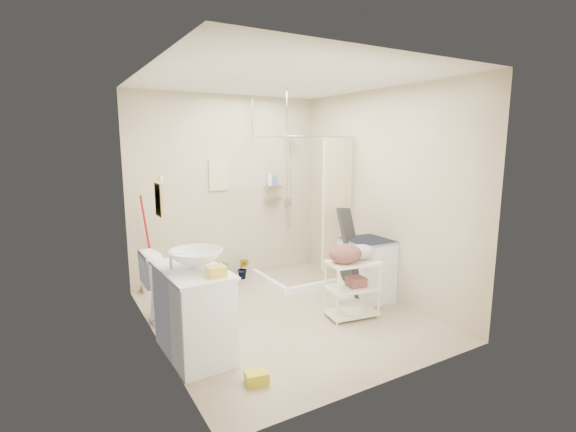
{
  "coord_description": "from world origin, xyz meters",
  "views": [
    {
      "loc": [
        -2.23,
        -3.91,
        1.95
      ],
      "look_at": [
        0.19,
        0.25,
        1.1
      ],
      "focal_mm": 26.0,
      "sensor_mm": 36.0,
      "label": 1
    }
  ],
  "objects_px": {
    "toilet": "(179,283)",
    "laundry_rack": "(352,284)",
    "vanity": "(193,312)",
    "washing_machine": "(367,270)"
  },
  "relations": [
    {
      "from": "toilet",
      "to": "laundry_rack",
      "type": "relative_size",
      "value": 1.02
    },
    {
      "from": "toilet",
      "to": "laundry_rack",
      "type": "xyz_separation_m",
      "value": [
        1.68,
        -0.96,
        -0.01
      ]
    },
    {
      "from": "vanity",
      "to": "washing_machine",
      "type": "height_order",
      "value": "vanity"
    },
    {
      "from": "vanity",
      "to": "toilet",
      "type": "distance_m",
      "value": 0.89
    },
    {
      "from": "vanity",
      "to": "washing_machine",
      "type": "bearing_deg",
      "value": 4.3
    },
    {
      "from": "vanity",
      "to": "laundry_rack",
      "type": "relative_size",
      "value": 1.21
    },
    {
      "from": "washing_machine",
      "to": "vanity",
      "type": "bearing_deg",
      "value": -171.56
    },
    {
      "from": "toilet",
      "to": "washing_machine",
      "type": "relative_size",
      "value": 1.04
    },
    {
      "from": "laundry_rack",
      "to": "vanity",
      "type": "bearing_deg",
      "value": -173.82
    },
    {
      "from": "laundry_rack",
      "to": "toilet",
      "type": "bearing_deg",
      "value": 158.77
    }
  ]
}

